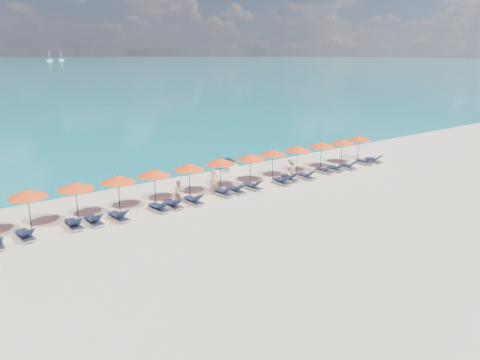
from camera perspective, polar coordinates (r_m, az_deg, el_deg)
ground at (r=27.94m, az=3.75°, el=-3.66°), size 1400.00×1400.00×0.00m
sailboat_near at (r=573.08m, az=-22.18°, el=13.40°), size 6.07×2.02×11.12m
sailboat_far at (r=614.11m, az=-20.95°, el=13.56°), size 5.81×1.94×10.65m
jetski at (r=37.53m, az=-1.33°, el=1.82°), size 1.40×2.37×0.79m
beachgoer_a at (r=30.76m, az=-3.23°, el=-0.19°), size 0.64×0.42×1.73m
beachgoer_b at (r=29.04m, az=-7.39°, el=-1.47°), size 0.79×0.53×1.50m
beachgoer_c at (r=34.41m, az=6.30°, el=1.28°), size 1.10×0.70×1.57m
umbrella_1 at (r=26.58m, az=-24.51°, el=-1.49°), size 2.10×2.10×2.28m
umbrella_2 at (r=27.13m, az=-19.45°, el=-0.65°), size 2.10×2.10×2.28m
umbrella_3 at (r=27.87m, az=-14.67°, el=0.14°), size 2.10×2.10×2.28m
umbrella_4 at (r=28.84m, az=-10.44°, el=0.90°), size 2.10×2.10×2.28m
umbrella_5 at (r=30.07m, az=-6.24°, el=1.65°), size 2.10×2.10×2.28m
umbrella_6 at (r=31.45m, az=-2.43°, el=2.33°), size 2.10×2.10×2.28m
umbrella_7 at (r=32.70m, az=1.27°, el=2.85°), size 2.10×2.10×2.28m
umbrella_8 at (r=34.28m, az=4.01°, el=3.39°), size 2.10×2.10×2.28m
umbrella_9 at (r=35.90m, az=7.03°, el=3.86°), size 2.10×2.10×2.28m
umbrella_10 at (r=37.67m, az=9.89°, el=4.28°), size 2.10×2.10×2.28m
umbrella_11 at (r=39.29m, az=12.36°, el=4.61°), size 2.10×2.10×2.28m
umbrella_12 at (r=41.29m, az=14.31°, el=4.99°), size 2.10×2.10×2.28m
lounger_2 at (r=25.91m, az=-24.71°, el=-6.09°), size 0.73×1.74×0.66m
lounger_3 at (r=26.53m, az=-19.60°, el=-5.06°), size 0.67×1.72×0.66m
lounger_4 at (r=26.77m, az=-17.42°, el=-4.69°), size 0.64×1.71×0.66m
lounger_5 at (r=27.01m, az=-14.59°, el=-4.29°), size 0.76×1.74×0.66m
lounger_6 at (r=28.02m, az=-9.86°, el=-3.30°), size 0.78×1.75×0.66m
lounger_7 at (r=28.48m, az=-8.15°, el=-2.92°), size 0.65×1.71×0.66m
lounger_8 at (r=29.08m, az=-5.68°, el=-2.45°), size 0.65×1.71×0.66m
lounger_9 at (r=30.63m, az=-2.06°, el=-1.47°), size 0.72×1.73×0.66m
lounger_10 at (r=31.19m, az=-0.51°, el=-1.15°), size 0.64×1.71×0.66m
lounger_11 at (r=32.00m, az=1.54°, el=-0.72°), size 0.71×1.73×0.66m
lounger_12 at (r=33.36m, az=5.11°, el=-0.11°), size 0.73×1.74×0.66m
lounger_13 at (r=34.28m, az=6.05°, el=0.29°), size 0.65×1.71×0.66m
lounger_14 at (r=34.99m, az=8.09°, el=0.53°), size 0.69×1.72×0.66m
lounger_15 at (r=36.93m, az=10.27°, el=1.21°), size 0.77×1.75×0.66m
lounger_16 at (r=37.65m, az=11.56°, el=1.42°), size 0.73×1.74×0.66m
lounger_17 at (r=38.58m, az=13.03°, el=1.66°), size 0.72×1.73×0.66m
lounger_18 at (r=40.57m, az=14.99°, el=2.20°), size 0.78×1.75×0.66m
lounger_19 at (r=41.40m, az=15.98°, el=2.38°), size 0.63×1.70×0.66m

